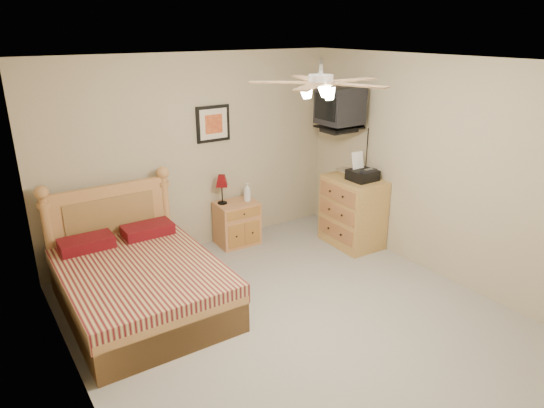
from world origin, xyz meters
The scene contains 16 objects.
floor centered at (0.00, 0.00, 0.00)m, with size 4.50×4.50×0.00m, color gray.
ceiling centered at (0.00, 0.00, 2.50)m, with size 4.00×4.50×0.04m, color white.
wall_back centered at (0.00, 2.25, 1.25)m, with size 4.00×0.04×2.50m, color tan.
wall_left centered at (-2.00, 0.00, 1.25)m, with size 0.04×4.50×2.50m, color tan.
wall_right centered at (2.00, 0.00, 1.25)m, with size 0.04×4.50×2.50m, color tan.
bed centered at (-1.19, 1.12, 0.61)m, with size 1.44×1.89×1.23m, color #C78C48, non-canonical shape.
nightstand centered at (0.45, 2.00, 0.29)m, with size 0.54×0.41×0.59m, color #B2743F.
table_lamp centered at (0.28, 2.08, 0.78)m, with size 0.21×0.21×0.39m, color #5E0609, non-canonical shape.
lotion_bottle centered at (0.60, 1.97, 0.71)m, with size 0.10×0.10×0.25m, color white.
framed_picture centered at (0.27, 2.23, 1.62)m, with size 0.46×0.04×0.46m, color black.
dresser centered at (1.73, 1.14, 0.46)m, with size 0.54×0.78×0.93m, color #A27331.
fax_machine centered at (1.76, 1.02, 1.10)m, with size 0.33×0.35×0.35m, color black, non-canonical shape.
magazine_lower centered at (1.74, 1.36, 0.94)m, with size 0.20×0.27×0.03m, color beige.
magazine_upper centered at (1.74, 1.38, 0.96)m, with size 0.19×0.26×0.02m, color gray.
wall_tv centered at (1.75, 1.34, 1.81)m, with size 0.56×0.46×0.58m, color black, non-canonical shape.
ceiling_fan centered at (0.00, -0.20, 2.36)m, with size 1.14×1.14×0.28m, color silver, non-canonical shape.
Camera 1 is at (-2.52, -3.25, 2.78)m, focal length 32.00 mm.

